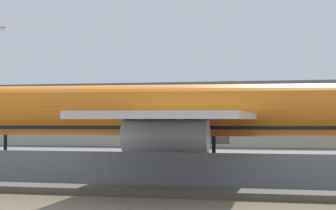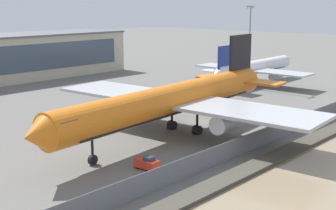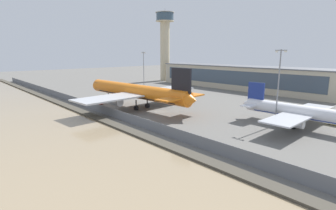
{
  "view_description": "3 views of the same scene",
  "coord_description": "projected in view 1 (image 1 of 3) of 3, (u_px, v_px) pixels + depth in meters",
  "views": [
    {
      "loc": [
        5.37,
        -63.87,
        5.18
      ],
      "look_at": [
        -10.82,
        -3.35,
        6.64
      ],
      "focal_mm": 70.0,
      "sensor_mm": 36.0,
      "label": 1
    },
    {
      "loc": [
        -65.54,
        -51.52,
        21.45
      ],
      "look_at": [
        -5.87,
        2.89,
        3.77
      ],
      "focal_mm": 50.0,
      "sensor_mm": 36.0,
      "label": 2
    },
    {
      "loc": [
        68.19,
        -56.26,
        20.15
      ],
      "look_at": [
        1.75,
        3.02,
        2.09
      ],
      "focal_mm": 28.0,
      "sensor_mm": 36.0,
      "label": 3
    }
  ],
  "objects": [
    {
      "name": "ground_plane",
      "position": [
        285.0,
        174.0,
        62.95
      ],
      "size": [
        500.0,
        500.0,
        0.0
      ],
      "primitive_type": "plane",
      "color": "#66635E"
    },
    {
      "name": "shoreline_seawall",
      "position": [
        259.0,
        195.0,
        43.16
      ],
      "size": [
        320.0,
        3.0,
        0.5
      ],
      "color": "#474238",
      "rests_on": "ground"
    },
    {
      "name": "perimeter_fence",
      "position": [
        267.0,
        173.0,
        47.53
      ],
      "size": [
        280.0,
        0.1,
        2.75
      ],
      "color": "slate",
      "rests_on": "ground"
    },
    {
      "name": "cargo_jet_orange",
      "position": [
        184.0,
        113.0,
        63.58
      ],
      "size": [
        56.47,
        48.97,
        15.52
      ],
      "color": "orange",
      "rests_on": "ground"
    },
    {
      "name": "baggage_tug",
      "position": [
        6.0,
        168.0,
        59.45
      ],
      "size": [
        1.88,
        3.33,
        1.8
      ],
      "color": "red",
      "rests_on": "ground"
    },
    {
      "name": "terminal_building",
      "position": [
        243.0,
        114.0,
        135.03
      ],
      "size": [
        104.27,
        18.21,
        12.75
      ],
      "color": "#BCB299",
      "rests_on": "ground"
    }
  ]
}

